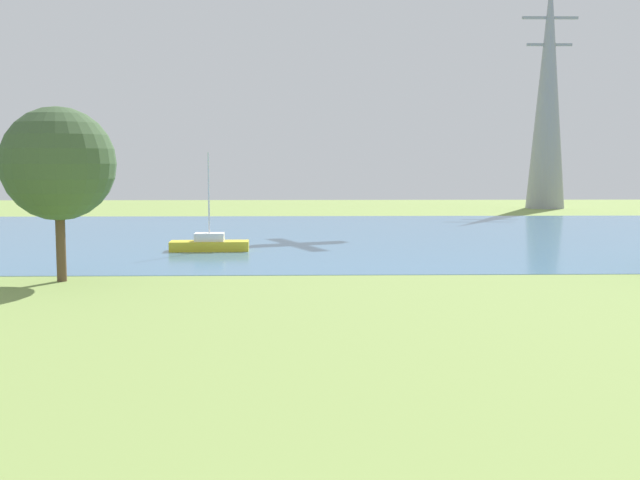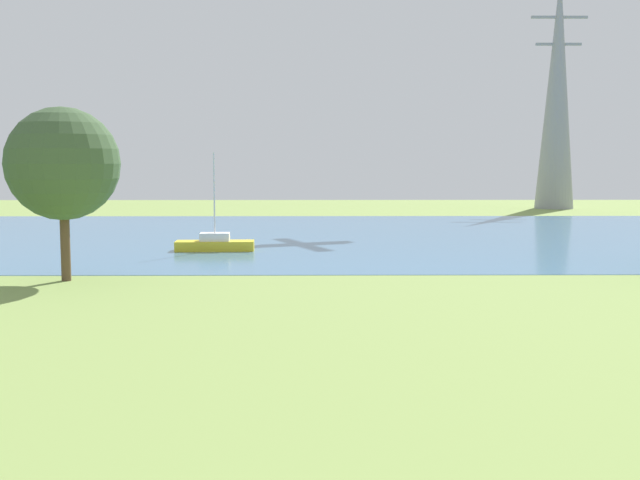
% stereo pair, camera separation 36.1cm
% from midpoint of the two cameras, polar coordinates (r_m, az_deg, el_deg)
% --- Properties ---
extents(ground_plane, '(160.00, 160.00, 0.00)m').
position_cam_midpoint_polar(ground_plane, '(29.91, -1.99, -4.87)').
color(ground_plane, '#7F994C').
extents(water_surface, '(140.00, 40.00, 0.02)m').
position_cam_midpoint_polar(water_surface, '(57.65, -1.30, 0.33)').
color(water_surface, teal).
rests_on(water_surface, ground).
extents(sailboat_yellow, '(4.86, 1.69, 6.02)m').
position_cam_midpoint_polar(sailboat_yellow, '(48.35, -7.49, -0.26)').
color(sailboat_yellow, yellow).
rests_on(sailboat_yellow, water_surface).
extents(tree_mid_shore, '(5.19, 5.19, 8.01)m').
position_cam_midpoint_polar(tree_mid_shore, '(37.58, -18.07, 5.31)').
color(tree_mid_shore, brown).
rests_on(tree_mid_shore, ground).
extents(electricity_pylon, '(6.40, 4.40, 27.12)m').
position_cam_midpoint_polar(electricity_pylon, '(94.60, 17.08, 10.46)').
color(electricity_pylon, gray).
rests_on(electricity_pylon, ground).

